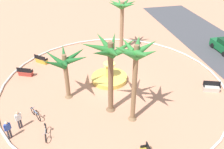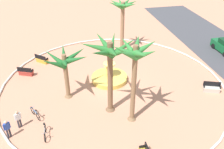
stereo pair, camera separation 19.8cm
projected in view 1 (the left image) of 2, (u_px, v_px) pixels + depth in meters
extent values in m
plane|color=tan|center=(113.00, 84.00, 24.13)|extent=(80.00, 80.00, 0.00)
torus|color=silver|center=(113.00, 83.00, 24.08)|extent=(21.98, 21.98, 0.20)
cylinder|color=gold|center=(109.00, 78.00, 24.67)|extent=(3.65, 3.65, 0.45)
cylinder|color=#19567F|center=(109.00, 78.00, 24.69)|extent=(3.21, 3.21, 0.34)
cylinder|color=gold|center=(109.00, 70.00, 24.18)|extent=(0.66, 0.66, 1.39)
cylinder|color=#F1C954|center=(109.00, 64.00, 23.78)|extent=(1.17, 1.17, 0.12)
cylinder|color=brown|center=(67.00, 77.00, 21.21)|extent=(0.39, 0.39, 4.37)
cone|color=brown|center=(69.00, 95.00, 22.24)|extent=(0.74, 0.74, 0.50)
cone|color=#1E6028|center=(66.00, 64.00, 19.42)|extent=(2.26, 0.71, 1.26)
cone|color=#1E6028|center=(76.00, 59.00, 20.10)|extent=(1.35, 2.28, 1.22)
cone|color=#1E6028|center=(75.00, 55.00, 20.78)|extent=(1.50, 2.24, 1.21)
cone|color=#1E6028|center=(64.00, 54.00, 21.09)|extent=(2.22, 0.57, 1.30)
cone|color=#1E6028|center=(55.00, 58.00, 20.64)|extent=(1.71, 2.09, 1.52)
cone|color=#1E6028|center=(54.00, 64.00, 19.88)|extent=(1.37, 2.19, 1.59)
cylinder|color=#8E6B4C|center=(122.00, 27.00, 29.34)|extent=(0.46, 0.46, 6.03)
cone|color=#8E6B4C|center=(121.00, 47.00, 30.80)|extent=(0.87, 0.87, 0.50)
cone|color=#337F38|center=(123.00, 6.00, 27.15)|extent=(1.87, 0.75, 0.98)
cone|color=#337F38|center=(129.00, 5.00, 27.53)|extent=(1.65, 1.72, 1.05)
cone|color=#337F38|center=(129.00, 4.00, 28.04)|extent=(0.60, 1.84, 1.04)
cone|color=#337F38|center=(126.00, 2.00, 28.47)|extent=(1.69, 1.68, 1.00)
cone|color=#337F38|center=(120.00, 3.00, 28.57)|extent=(1.85, 0.69, 1.19)
cone|color=#337F38|center=(116.00, 3.00, 28.20)|extent=(1.61, 1.75, 1.05)
cone|color=#337F38|center=(115.00, 5.00, 27.85)|extent=(0.78, 1.88, 1.16)
cone|color=#337F38|center=(119.00, 6.00, 27.28)|extent=(1.78, 1.57, 1.13)
cylinder|color=brown|center=(134.00, 86.00, 18.05)|extent=(0.37, 0.37, 6.67)
cone|color=brown|center=(132.00, 117.00, 19.68)|extent=(0.71, 0.71, 0.50)
cone|color=#337F38|center=(141.00, 54.00, 15.77)|extent=(1.88, 0.73, 1.10)
cone|color=#337F38|center=(146.00, 54.00, 16.16)|extent=(1.69, 1.64, 1.37)
cone|color=#337F38|center=(146.00, 47.00, 16.76)|extent=(1.01, 1.92, 1.12)
cone|color=#337F38|center=(138.00, 43.00, 17.10)|extent=(1.91, 1.26, 0.98)
cone|color=#337F38|center=(129.00, 47.00, 17.02)|extent=(1.89, 1.26, 1.30)
cone|color=#337F38|center=(125.00, 51.00, 16.41)|extent=(0.76, 1.87, 1.28)
cone|color=#337F38|center=(129.00, 54.00, 16.04)|extent=(1.43, 1.83, 1.32)
cylinder|color=brown|center=(111.00, 79.00, 19.14)|extent=(0.43, 0.43, 6.33)
cone|color=brown|center=(111.00, 107.00, 20.69)|extent=(0.82, 0.82, 0.50)
cone|color=#28702D|center=(114.00, 53.00, 16.74)|extent=(2.33, 0.58, 1.18)
cone|color=#28702D|center=(123.00, 51.00, 17.36)|extent=(1.83, 2.15, 1.48)
cone|color=#28702D|center=(123.00, 48.00, 18.04)|extent=(0.82, 2.29, 1.61)
cone|color=#28702D|center=(113.00, 44.00, 18.58)|extent=(2.29, 1.38, 1.60)
cone|color=#28702D|center=(103.00, 41.00, 18.43)|extent=(2.39, 1.26, 1.19)
cone|color=#28702D|center=(96.00, 47.00, 17.56)|extent=(0.89, 2.38, 1.17)
cone|color=#28702D|center=(102.00, 53.00, 16.97)|extent=(1.96, 2.09, 1.37)
cube|color=#B73D33|center=(25.00, 72.00, 25.31)|extent=(1.08, 1.67, 0.12)
cube|color=black|center=(24.00, 70.00, 24.98)|extent=(0.70, 1.50, 0.50)
cube|color=#9C342B|center=(26.00, 74.00, 25.45)|extent=(1.00, 1.53, 0.39)
cube|color=black|center=(18.00, 70.00, 25.35)|extent=(0.45, 0.25, 0.24)
cube|color=black|center=(32.00, 71.00, 25.12)|extent=(0.45, 0.25, 0.24)
cube|color=beige|center=(212.00, 87.00, 22.90)|extent=(1.01, 1.67, 0.12)
cube|color=black|center=(212.00, 83.00, 22.91)|extent=(0.62, 1.53, 0.50)
cube|color=#B6ADA0|center=(211.00, 89.00, 23.03)|extent=(0.93, 1.54, 0.39)
cube|color=black|center=(220.00, 87.00, 22.74)|extent=(0.45, 0.23, 0.24)
cube|color=black|center=(204.00, 85.00, 22.90)|extent=(0.45, 0.23, 0.24)
cube|color=black|center=(143.00, 147.00, 16.59)|extent=(0.09, 0.45, 0.24)
cube|color=gold|center=(41.00, 59.00, 27.65)|extent=(1.43, 1.54, 0.12)
cube|color=black|center=(40.00, 58.00, 27.33)|extent=(1.11, 1.26, 0.50)
cube|color=gold|center=(42.00, 61.00, 27.78)|extent=(1.31, 1.41, 0.39)
cube|color=black|center=(36.00, 57.00, 27.87)|extent=(0.39, 0.36, 0.24)
cube|color=black|center=(46.00, 60.00, 27.27)|extent=(0.39, 0.36, 0.24)
torus|color=black|center=(33.00, 111.00, 20.11)|extent=(0.66, 0.40, 0.72)
torus|color=black|center=(38.00, 117.00, 19.48)|extent=(0.66, 0.40, 0.72)
cylinder|color=#1E66B2|center=(35.00, 112.00, 19.67)|extent=(0.86, 0.50, 0.05)
cylinder|color=#1E66B2|center=(37.00, 113.00, 19.37)|extent=(0.04, 0.04, 0.30)
cube|color=black|center=(36.00, 111.00, 19.28)|extent=(0.22, 0.18, 0.06)
cylinder|color=#1E66B2|center=(32.00, 108.00, 19.88)|extent=(0.24, 0.40, 0.03)
torus|color=black|center=(46.00, 138.00, 17.58)|extent=(0.72, 0.06, 0.72)
torus|color=black|center=(46.00, 128.00, 18.40)|extent=(0.72, 0.06, 0.72)
cylinder|color=#99999E|center=(45.00, 131.00, 17.87)|extent=(0.95, 0.05, 0.05)
cylinder|color=#99999E|center=(45.00, 126.00, 18.08)|extent=(0.04, 0.04, 0.30)
cube|color=black|center=(45.00, 124.00, 17.99)|extent=(0.20, 0.10, 0.06)
cylinder|color=#99999E|center=(45.00, 134.00, 17.42)|extent=(0.03, 0.44, 0.03)
cylinder|color=#33333D|center=(19.00, 124.00, 18.68)|extent=(0.14, 0.14, 0.84)
cylinder|color=#33333D|center=(21.00, 123.00, 18.79)|extent=(0.14, 0.14, 0.84)
cube|color=white|center=(18.00, 117.00, 18.37)|extent=(0.35, 0.39, 0.56)
sphere|color=tan|center=(17.00, 113.00, 18.16)|extent=(0.22, 0.22, 0.22)
cylinder|color=white|center=(15.00, 118.00, 18.24)|extent=(0.09, 0.09, 0.53)
cylinder|color=white|center=(21.00, 116.00, 18.50)|extent=(0.09, 0.09, 0.53)
cylinder|color=#33333D|center=(8.00, 134.00, 17.77)|extent=(0.14, 0.14, 0.86)
cylinder|color=#33333D|center=(11.00, 133.00, 17.88)|extent=(0.14, 0.14, 0.86)
cube|color=#2D4CA5|center=(7.00, 127.00, 17.45)|extent=(0.36, 0.39, 0.56)
sphere|color=beige|center=(6.00, 123.00, 17.24)|extent=(0.22, 0.22, 0.22)
cylinder|color=#2D4CA5|center=(4.00, 128.00, 17.31)|extent=(0.09, 0.09, 0.53)
cylinder|color=#2D4CA5|center=(10.00, 125.00, 17.59)|extent=(0.09, 0.09, 0.53)
cube|color=#333D47|center=(222.00, 40.00, 30.27)|extent=(0.31, 1.36, 0.51)
cylinder|color=black|center=(212.00, 46.00, 31.06)|extent=(0.64, 0.23, 0.64)
cylinder|color=black|center=(224.00, 44.00, 31.39)|extent=(0.64, 0.23, 0.64)
cylinder|color=black|center=(224.00, 54.00, 29.01)|extent=(0.64, 0.23, 0.64)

